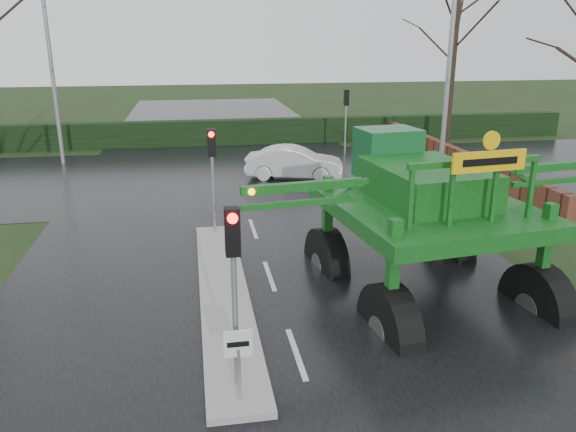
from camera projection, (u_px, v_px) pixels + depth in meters
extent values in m
plane|color=black|center=(296.00, 354.00, 11.56)|extent=(140.00, 140.00, 0.00)
cube|color=black|center=(247.00, 212.00, 20.94)|extent=(14.00, 80.00, 0.02)
cube|color=black|center=(234.00, 175.00, 26.57)|extent=(80.00, 12.00, 0.02)
cube|color=gray|center=(224.00, 293.00, 14.13)|extent=(1.20, 10.00, 0.16)
cube|color=black|center=(223.00, 132.00, 33.85)|extent=(44.00, 0.90, 1.50)
cube|color=#592D1E|center=(443.00, 155.00, 28.09)|extent=(0.40, 20.00, 1.20)
cylinder|color=gray|center=(239.00, 374.00, 9.74)|extent=(0.07, 0.07, 1.00)
cube|color=silver|center=(238.00, 344.00, 9.56)|extent=(0.50, 0.04, 0.50)
cube|color=black|center=(238.00, 344.00, 9.54)|extent=(0.38, 0.01, 0.10)
cylinder|color=gray|center=(235.00, 304.00, 9.87)|extent=(0.10, 0.10, 3.50)
cube|color=black|center=(232.00, 232.00, 9.46)|extent=(0.26, 0.22, 0.85)
sphere|color=#FF0C07|center=(233.00, 218.00, 9.26)|extent=(0.18, 0.18, 0.18)
cylinder|color=gray|center=(213.00, 185.00, 17.85)|extent=(0.10, 0.10, 3.50)
cube|color=black|center=(211.00, 143.00, 17.44)|extent=(0.26, 0.22, 0.85)
sphere|color=#FF0C07|center=(211.00, 134.00, 17.23)|extent=(0.18, 0.18, 0.18)
cylinder|color=gray|center=(346.00, 123.00, 30.85)|extent=(0.10, 0.10, 3.50)
cube|color=black|center=(346.00, 98.00, 30.44)|extent=(0.26, 0.22, 0.85)
sphere|color=#FF0C07|center=(346.00, 92.00, 30.47)|extent=(0.18, 0.18, 0.18)
cylinder|color=gray|center=(449.00, 69.00, 22.67)|extent=(0.20, 0.20, 10.00)
cylinder|color=gray|center=(51.00, 64.00, 27.43)|extent=(0.20, 0.20, 10.00)
cylinder|color=black|center=(453.00, 60.00, 31.85)|extent=(0.32, 0.32, 10.00)
cylinder|color=black|center=(279.00, 263.00, 13.37)|extent=(0.87, 2.24, 2.19)
cylinder|color=#595B56|center=(279.00, 263.00, 13.37)|extent=(0.74, 0.84, 0.77)
cube|color=#104A0D|center=(279.00, 208.00, 12.96)|extent=(0.27, 0.27, 2.51)
cylinder|color=black|center=(426.00, 246.00, 14.47)|extent=(0.87, 2.24, 2.19)
cylinder|color=#595B56|center=(426.00, 246.00, 14.47)|extent=(0.74, 0.84, 0.77)
cube|color=#104A0D|center=(430.00, 195.00, 14.05)|extent=(0.27, 0.27, 2.51)
cylinder|color=black|center=(342.00, 346.00, 9.79)|extent=(0.87, 2.24, 2.19)
cylinder|color=#595B56|center=(342.00, 346.00, 9.79)|extent=(0.74, 0.84, 0.77)
cube|color=#104A0D|center=(344.00, 274.00, 9.37)|extent=(0.27, 0.27, 2.51)
cylinder|color=black|center=(530.00, 315.00, 10.88)|extent=(0.87, 2.24, 2.19)
cylinder|color=#595B56|center=(530.00, 315.00, 10.88)|extent=(0.74, 0.84, 0.77)
cube|color=#104A0D|center=(540.00, 249.00, 10.47)|extent=(0.27, 0.27, 2.51)
cube|color=#104A0D|center=(397.00, 194.00, 11.50)|extent=(5.21, 5.78, 0.38)
cube|color=#104A0D|center=(394.00, 163.00, 11.51)|extent=(2.80, 3.55, 0.98)
cube|color=#13552A|center=(353.00, 128.00, 13.39)|extent=(1.79, 1.51, 1.42)
cube|color=#104A0D|center=(452.00, 129.00, 9.42)|extent=(3.27, 0.54, 0.13)
cube|color=#104A0D|center=(232.00, 162.00, 9.83)|extent=(2.84, 0.55, 0.20)
sphere|color=orange|center=(163.00, 167.00, 9.39)|extent=(0.15, 0.15, 0.15)
cube|color=#104A0D|center=(560.00, 141.00, 11.77)|extent=(2.84, 0.55, 0.20)
cube|color=yellow|center=(468.00, 127.00, 8.99)|extent=(1.74, 0.28, 0.44)
cube|color=black|center=(468.00, 127.00, 8.99)|extent=(1.30, 0.17, 0.15)
cylinder|color=yellow|center=(470.00, 99.00, 8.85)|extent=(0.40, 0.09, 0.39)
imported|color=silver|center=(294.00, 178.00, 25.93)|extent=(4.68, 2.68, 1.46)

